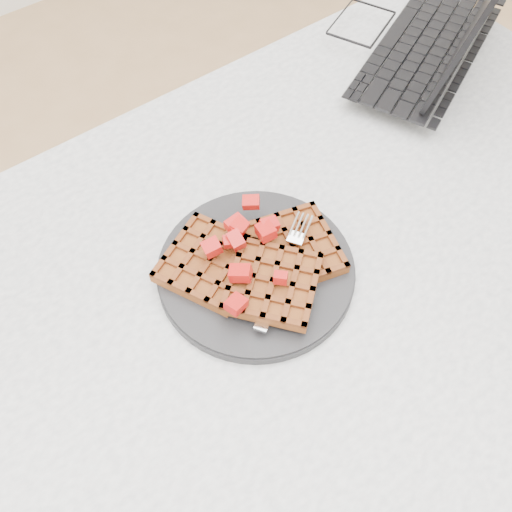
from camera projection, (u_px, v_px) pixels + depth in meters
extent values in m
plane|color=tan|center=(289.00, 434.00, 1.36)|extent=(4.00, 4.00, 0.00)
cube|color=silver|center=(315.00, 272.00, 0.75)|extent=(1.20, 0.80, 0.03)
cube|color=white|center=(381.00, 142.00, 1.40)|extent=(0.06, 0.06, 0.72)
cylinder|color=black|center=(256.00, 270.00, 0.73)|extent=(0.25, 0.25, 0.02)
imported|color=black|center=(397.00, 41.00, 0.97)|extent=(0.44, 0.37, 0.03)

